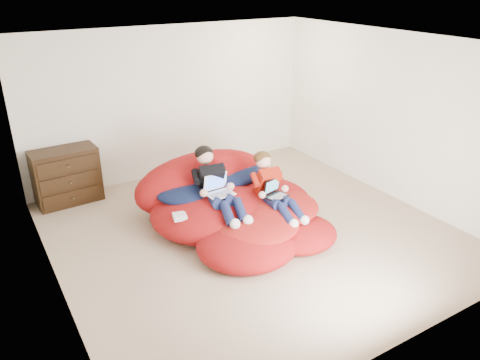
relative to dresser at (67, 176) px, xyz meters
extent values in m
cube|color=tan|center=(1.90, -2.25, -0.55)|extent=(5.10, 5.10, 0.25)
cube|color=white|center=(1.90, 0.26, 0.83)|extent=(5.10, 0.02, 2.50)
cube|color=white|center=(1.90, -4.76, 0.83)|extent=(5.10, 0.02, 2.50)
cube|color=white|center=(-0.61, -2.25, 0.83)|extent=(0.02, 5.10, 2.50)
cube|color=white|center=(4.41, -2.25, 0.83)|extent=(0.02, 5.10, 2.50)
cube|color=white|center=(1.90, -2.25, 2.09)|extent=(5.10, 5.10, 0.02)
cube|color=black|center=(0.00, 0.01, 0.00)|extent=(0.97, 0.52, 0.85)
cube|color=black|center=(0.00, -0.24, -0.25)|extent=(0.85, 0.06, 0.20)
cylinder|color=#4C3F26|center=(0.00, -0.26, -0.25)|extent=(0.03, 0.06, 0.03)
cube|color=black|center=(0.00, -0.24, 0.00)|extent=(0.85, 0.06, 0.20)
cylinder|color=#4C3F26|center=(0.00, -0.26, 0.00)|extent=(0.03, 0.06, 0.03)
cube|color=black|center=(0.00, -0.24, 0.25)|extent=(0.85, 0.06, 0.20)
cylinder|color=#4C3F26|center=(0.00, -0.26, 0.25)|extent=(0.03, 0.06, 0.03)
ellipsoid|color=#B01314|center=(1.54, -1.78, -0.20)|extent=(1.75, 1.57, 0.63)
ellipsoid|color=#B01314|center=(2.28, -1.88, -0.22)|extent=(1.48, 1.44, 0.53)
ellipsoid|color=#B01314|center=(1.92, -2.38, -0.24)|extent=(1.34, 1.07, 0.43)
ellipsoid|color=#B01314|center=(1.57, -2.66, -0.28)|extent=(1.31, 1.20, 0.44)
ellipsoid|color=#B01314|center=(2.28, -2.78, -0.29)|extent=(1.03, 0.93, 0.34)
ellipsoid|color=#B01314|center=(1.69, -1.24, -0.02)|extent=(2.13, 0.94, 0.94)
ellipsoid|color=#121C40|center=(1.36, -1.52, 0.06)|extent=(1.02, 0.84, 0.26)
ellipsoid|color=#121C40|center=(2.04, -1.41, 0.10)|extent=(1.12, 0.78, 0.27)
ellipsoid|color=#B41E19|center=(2.27, -2.33, -0.08)|extent=(1.08, 1.08, 0.20)
ellipsoid|color=#B41E19|center=(1.78, -2.58, -0.12)|extent=(1.09, 0.98, 0.20)
ellipsoid|color=white|center=(1.25, -1.17, 0.20)|extent=(0.41, 0.26, 0.26)
cube|color=black|center=(1.54, -1.75, 0.26)|extent=(0.40, 0.46, 0.49)
sphere|color=#EAAA8F|center=(1.54, -1.61, 0.55)|extent=(0.23, 0.23, 0.23)
ellipsoid|color=black|center=(1.54, -1.59, 0.59)|extent=(0.26, 0.24, 0.19)
cylinder|color=#161F45|center=(1.44, -2.05, 0.09)|extent=(0.23, 0.39, 0.21)
cylinder|color=#161F45|center=(1.44, -2.38, 0.05)|extent=(0.20, 0.37, 0.24)
sphere|color=white|center=(1.44, -2.57, -0.01)|extent=(0.13, 0.13, 0.13)
cylinder|color=#161F45|center=(1.63, -2.05, 0.09)|extent=(0.23, 0.39, 0.21)
cylinder|color=#161F45|center=(1.63, -2.38, 0.05)|extent=(0.20, 0.37, 0.24)
sphere|color=white|center=(1.63, -2.57, -0.01)|extent=(0.13, 0.13, 0.13)
cube|color=red|center=(2.21, -2.12, 0.20)|extent=(0.33, 0.37, 0.47)
sphere|color=#EAAA8F|center=(2.21, -2.02, 0.48)|extent=(0.21, 0.21, 0.21)
ellipsoid|color=#472F13|center=(2.21, -1.99, 0.52)|extent=(0.24, 0.22, 0.18)
cylinder|color=#161F45|center=(2.13, -2.38, 0.02)|extent=(0.18, 0.36, 0.19)
cylinder|color=#161F45|center=(2.13, -2.68, -0.01)|extent=(0.15, 0.34, 0.22)
sphere|color=white|center=(2.13, -2.86, -0.06)|extent=(0.12, 0.12, 0.12)
cylinder|color=#161F45|center=(2.30, -2.38, 0.02)|extent=(0.18, 0.36, 0.19)
cylinder|color=#161F45|center=(2.30, -2.68, -0.01)|extent=(0.15, 0.34, 0.22)
sphere|color=white|center=(2.30, -2.86, -0.06)|extent=(0.12, 0.12, 0.12)
cube|color=white|center=(1.54, -2.04, 0.16)|extent=(0.36, 0.26, 0.01)
cube|color=gray|center=(1.54, -2.05, 0.17)|extent=(0.30, 0.15, 0.00)
cube|color=white|center=(1.54, -1.90, 0.28)|extent=(0.35, 0.07, 0.24)
cube|color=#446EE8|center=(1.54, -1.91, 0.28)|extent=(0.30, 0.05, 0.19)
cube|color=black|center=(2.21, -2.37, 0.09)|extent=(0.34, 0.28, 0.01)
cube|color=gray|center=(2.21, -2.38, 0.10)|extent=(0.27, 0.17, 0.00)
cube|color=black|center=(2.21, -2.25, 0.20)|extent=(0.30, 0.11, 0.21)
cube|color=teal|center=(2.21, -2.26, 0.20)|extent=(0.26, 0.09, 0.17)
cube|color=white|center=(0.94, -2.05, 0.00)|extent=(0.20, 0.20, 0.06)
camera|label=1|loc=(-1.10, -6.90, 2.82)|focal=35.00mm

